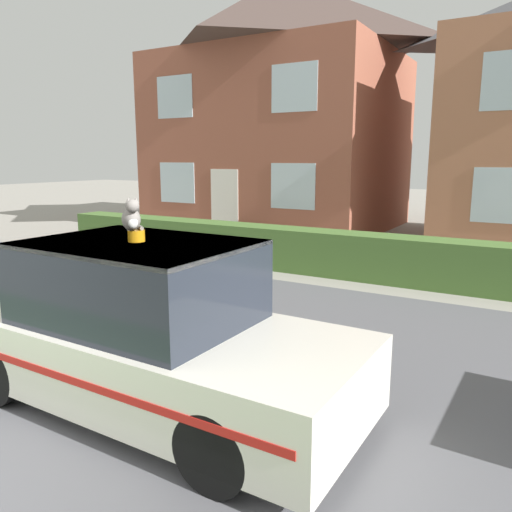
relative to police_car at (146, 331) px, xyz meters
name	(u,v)px	position (x,y,z in m)	size (l,w,h in m)	color
road_strip	(179,334)	(-1.03, 1.74, -0.77)	(28.00, 6.93, 0.01)	#5B5B60
garden_hedge	(360,256)	(0.04, 6.27, -0.31)	(15.95, 0.78, 0.92)	#4C7233
police_car	(146,331)	(0.00, 0.00, 0.00)	(4.29, 1.78, 1.75)	black
cat	(132,217)	(-0.06, -0.07, 1.12)	(0.30, 0.35, 0.32)	gray
house_left	(282,104)	(-5.19, 12.75, 3.53)	(8.04, 6.92, 8.43)	#93513D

